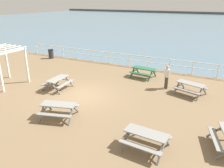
% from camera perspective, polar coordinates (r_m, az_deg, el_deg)
% --- Properties ---
extents(ground_plane, '(30.00, 24.00, 0.20)m').
position_cam_1_polar(ground_plane, '(14.81, -7.62, -3.19)').
color(ground_plane, '#846B4C').
extents(sea_band, '(142.00, 90.00, 0.01)m').
position_cam_1_polar(sea_band, '(64.56, 20.49, 14.40)').
color(sea_band, slate).
rests_on(sea_band, ground).
extents(distant_shoreline, '(142.00, 6.00, 1.80)m').
position_cam_1_polar(distant_shoreline, '(107.26, 23.65, 16.10)').
color(distant_shoreline, '#4C4C47').
rests_on(distant_shoreline, ground).
extents(seaward_railing, '(23.07, 0.07, 1.08)m').
position_cam_1_polar(seaward_railing, '(21.01, 4.24, 6.65)').
color(seaward_railing, white).
rests_on(seaward_railing, ground).
extents(picnic_table_near_left, '(1.62, 1.87, 0.80)m').
position_cam_1_polar(picnic_table_near_left, '(15.96, -13.68, 0.83)').
color(picnic_table_near_left, gray).
rests_on(picnic_table_near_left, ground).
extents(picnic_table_mid_centre, '(1.90, 1.65, 0.80)m').
position_cam_1_polar(picnic_table_mid_centre, '(9.58, 8.72, -13.06)').
color(picnic_table_mid_centre, gray).
rests_on(picnic_table_mid_centre, ground).
extents(picnic_table_far_left, '(2.16, 1.96, 0.80)m').
position_cam_1_polar(picnic_table_far_left, '(15.45, 19.47, -0.47)').
color(picnic_table_far_left, gray).
rests_on(picnic_table_far_left, ground).
extents(picnic_table_far_right, '(2.16, 1.95, 0.80)m').
position_cam_1_polar(picnic_table_far_right, '(12.10, -13.48, -5.78)').
color(picnic_table_far_right, gray).
rests_on(picnic_table_far_right, ground).
extents(picnic_table_seaward, '(1.96, 1.72, 0.80)m').
position_cam_1_polar(picnic_table_seaward, '(18.03, 8.04, 3.54)').
color(picnic_table_seaward, '#286B47').
rests_on(picnic_table_seaward, ground).
extents(visitor, '(0.40, 0.40, 1.66)m').
position_cam_1_polar(visitor, '(15.87, 13.84, 2.10)').
color(visitor, '#4C4233').
rests_on(visitor, ground).
extents(lattice_pergola, '(2.50, 2.62, 2.70)m').
position_cam_1_polar(lattice_pergola, '(17.77, -26.22, 6.06)').
color(lattice_pergola, white).
rests_on(lattice_pergola, ground).
extents(litter_bin, '(0.55, 0.55, 0.95)m').
position_cam_1_polar(litter_bin, '(24.62, -15.32, 7.44)').
color(litter_bin, '#2D2D33').
rests_on(litter_bin, ground).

